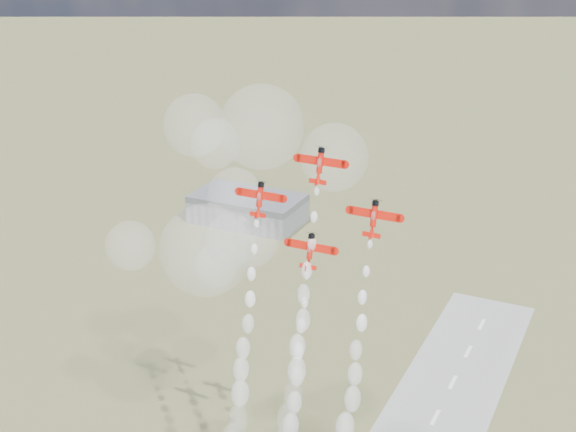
# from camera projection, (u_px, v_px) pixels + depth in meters

# --- Properties ---
(hangar) EXTENTS (50.00, 28.00, 13.00)m
(hangar) POSITION_uv_depth(u_px,v_px,m) (248.00, 208.00, 370.14)
(hangar) COLOR gray
(hangar) RESTS_ON ground
(plane_lead) EXTENTS (10.43, 3.97, 7.32)m
(plane_lead) POSITION_uv_depth(u_px,v_px,m) (320.00, 165.00, 159.35)
(plane_lead) COLOR red
(plane_lead) RESTS_ON ground
(plane_left) EXTENTS (10.43, 3.97, 7.32)m
(plane_left) POSITION_uv_depth(u_px,v_px,m) (260.00, 199.00, 165.61)
(plane_left) COLOR red
(plane_left) RESTS_ON ground
(plane_right) EXTENTS (10.43, 3.97, 7.32)m
(plane_right) POSITION_uv_depth(u_px,v_px,m) (374.00, 218.00, 155.71)
(plane_right) COLOR red
(plane_right) RESTS_ON ground
(plane_slot) EXTENTS (10.43, 3.97, 7.32)m
(plane_slot) POSITION_uv_depth(u_px,v_px,m) (310.00, 250.00, 161.96)
(plane_slot) COLOR red
(plane_slot) RESTS_ON ground
(smoke_trail_lead) EXTENTS (5.46, 17.80, 60.49)m
(smoke_trail_lead) POSITION_uv_depth(u_px,v_px,m) (291.00, 411.00, 167.30)
(smoke_trail_lead) COLOR white
(smoke_trail_lead) RESTS_ON plane_lead
(drifted_smoke_cloud) EXTENTS (58.88, 40.95, 53.74)m
(drifted_smoke_cloud) POSITION_uv_depth(u_px,v_px,m) (232.00, 193.00, 180.48)
(drifted_smoke_cloud) COLOR white
(drifted_smoke_cloud) RESTS_ON ground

